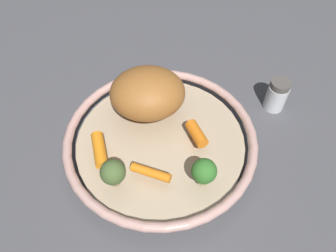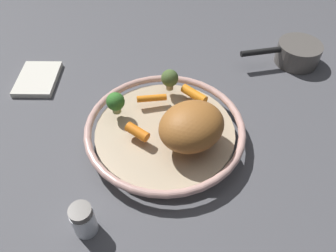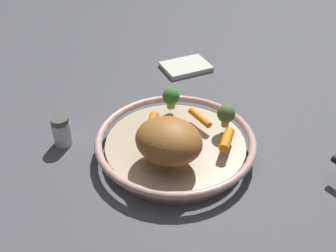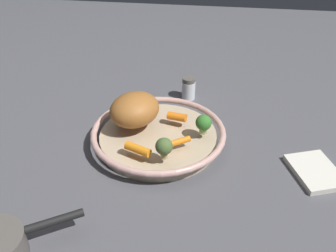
{
  "view_description": "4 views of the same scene",
  "coord_description": "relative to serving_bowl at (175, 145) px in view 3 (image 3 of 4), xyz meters",
  "views": [
    {
      "loc": [
        -0.2,
        -0.29,
        0.53
      ],
      "look_at": [
        0.01,
        -0.01,
        0.08
      ],
      "focal_mm": 35.92,
      "sensor_mm": 36.0,
      "label": 1
    },
    {
      "loc": [
        0.45,
        0.18,
        0.57
      ],
      "look_at": [
        0.03,
        0.02,
        0.08
      ],
      "focal_mm": 35.69,
      "sensor_mm": 36.0,
      "label": 2
    },
    {
      "loc": [
        0.07,
        0.68,
        0.58
      ],
      "look_at": [
        0.02,
        0.01,
        0.08
      ],
      "focal_mm": 43.05,
      "sensor_mm": 36.0,
      "label": 3
    },
    {
      "loc": [
        -0.8,
        -0.14,
        0.6
      ],
      "look_at": [
        -0.01,
        -0.03,
        0.06
      ],
      "focal_mm": 41.34,
      "sensor_mm": 36.0,
      "label": 4
    }
  ],
  "objects": [
    {
      "name": "ground_plane",
      "position": [
        0.0,
        0.0,
        -0.02
      ],
      "size": [
        2.45,
        2.45,
        0.0
      ],
      "primitive_type": "plane",
      "color": "#4C4C51"
    },
    {
      "name": "serving_bowl",
      "position": [
        0.0,
        0.0,
        0.0
      ],
      "size": [
        0.35,
        0.35,
        0.05
      ],
      "color": "tan",
      "rests_on": "ground_plane"
    },
    {
      "name": "roast_chicken_piece",
      "position": [
        0.02,
        0.06,
        0.06
      ],
      "size": [
        0.18,
        0.17,
        0.08
      ],
      "primitive_type": "ellipsoid",
      "rotation": [
        0.0,
        0.0,
        5.69
      ],
      "color": "#A0612B",
      "rests_on": "serving_bowl"
    },
    {
      "name": "baby_carrot_center",
      "position": [
        0.05,
        -0.04,
        0.03
      ],
      "size": [
        0.03,
        0.06,
        0.02
      ],
      "primitive_type": "cylinder",
      "rotation": [
        1.51,
        0.0,
        6.03
      ],
      "color": "orange",
      "rests_on": "serving_bowl"
    },
    {
      "name": "baby_carrot_back",
      "position": [
        -0.06,
        -0.06,
        0.03
      ],
      "size": [
        0.05,
        0.07,
        0.02
      ],
      "primitive_type": "cylinder",
      "rotation": [
        1.52,
        0.0,
        0.54
      ],
      "color": "orange",
      "rests_on": "serving_bowl"
    },
    {
      "name": "baby_carrot_near_rim",
      "position": [
        -0.1,
        0.03,
        0.03
      ],
      "size": [
        0.04,
        0.07,
        0.02
      ],
      "primitive_type": "cylinder",
      "rotation": [
        1.56,
        0.0,
        2.75
      ],
      "color": "orange",
      "rests_on": "serving_bowl"
    },
    {
      "name": "broccoli_floret_mid",
      "position": [
        -0.11,
        -0.03,
        0.05
      ],
      "size": [
        0.04,
        0.04,
        0.05
      ],
      "color": "tan",
      "rests_on": "serving_bowl"
    },
    {
      "name": "broccoli_floret_small",
      "position": [
        0.0,
        -0.11,
        0.05
      ],
      "size": [
        0.04,
        0.04,
        0.05
      ],
      "color": "#99A866",
      "rests_on": "serving_bowl"
    },
    {
      "name": "salt_shaker",
      "position": [
        0.25,
        -0.05,
        0.01
      ],
      "size": [
        0.04,
        0.04,
        0.07
      ],
      "color": "silver",
      "rests_on": "ground_plane"
    },
    {
      "name": "dish_towel",
      "position": [
        -0.07,
        -0.39,
        -0.02
      ],
      "size": [
        0.16,
        0.14,
        0.01
      ],
      "primitive_type": "cube",
      "rotation": [
        0.0,
        0.0,
        0.35
      ],
      "color": "silver",
      "rests_on": "ground_plane"
    }
  ]
}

